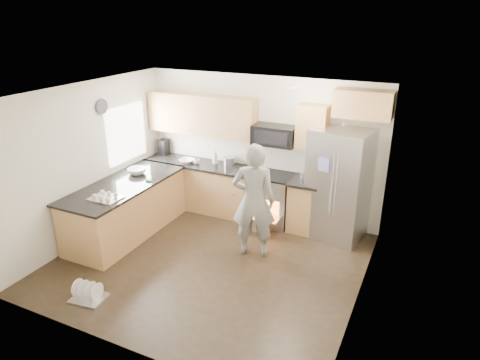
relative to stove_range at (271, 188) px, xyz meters
The scene contains 8 objects.
ground 1.86m from the stove_range, 101.69° to the right, with size 4.50×4.50×0.00m, color black.
room_shell 1.99m from the stove_range, 103.00° to the right, with size 4.54×4.04×2.62m.
back_cabinet_run 0.98m from the stove_range, behind, with size 4.45×0.64×2.50m.
peninsula 2.56m from the stove_range, 145.46° to the right, with size 0.96×2.36×1.03m.
stove_range is the anchor object (origin of this frame).
refrigerator 1.22m from the stove_range, ahead, with size 1.03×0.87×1.88m.
person 1.18m from the stove_range, 82.16° to the right, with size 0.67×0.44×1.83m, color gray.
dish_rack 3.52m from the stove_range, 113.44° to the right, with size 0.48×0.40×0.27m.
Camera 1 is at (2.86, -4.94, 3.64)m, focal length 32.00 mm.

